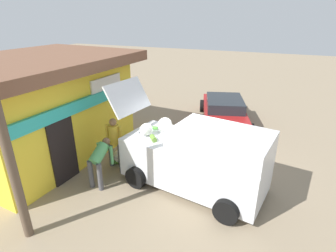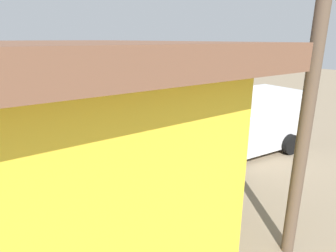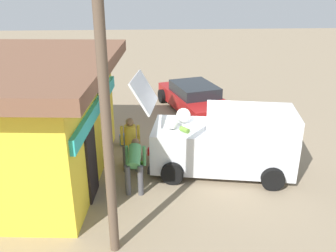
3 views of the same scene
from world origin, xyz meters
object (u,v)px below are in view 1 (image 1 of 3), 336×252
at_px(storefront_bar, 41,106).
at_px(parked_sedan, 224,111).
at_px(vendor_standing, 114,139).
at_px(delivery_van, 198,158).
at_px(customer_bending, 99,159).
at_px(paint_bucket, 135,137).
at_px(unloaded_banana_pile, 123,155).

relative_size(storefront_bar, parked_sedan, 1.42).
xyz_separation_m(parked_sedan, vendor_standing, (-5.21, 2.54, 0.43)).
bearing_deg(delivery_van, vendor_standing, 88.05).
bearing_deg(vendor_standing, parked_sedan, -26.00).
bearing_deg(customer_bending, vendor_standing, 7.99).
height_order(parked_sedan, vendor_standing, vendor_standing).
distance_m(vendor_standing, customer_bending, 1.06).
bearing_deg(parked_sedan, paint_bucket, 139.54).
height_order(customer_bending, unloaded_banana_pile, customer_bending).
bearing_deg(storefront_bar, unloaded_banana_pile, -79.67).
height_order(parked_sedan, unloaded_banana_pile, parked_sedan).
bearing_deg(paint_bucket, unloaded_banana_pile, -166.63).
bearing_deg(parked_sedan, vendor_standing, 154.00).
distance_m(storefront_bar, delivery_van, 5.69).
height_order(storefront_bar, vendor_standing, storefront_bar).
distance_m(delivery_van, paint_bucket, 3.78).
bearing_deg(customer_bending, parked_sedan, -20.95).
distance_m(unloaded_banana_pile, paint_bucket, 1.51).
xyz_separation_m(customer_bending, unloaded_banana_pile, (1.43, 0.11, -0.64)).
xyz_separation_m(parked_sedan, customer_bending, (-6.25, 2.39, 0.30)).
xyz_separation_m(delivery_van, customer_bending, (-0.95, 2.68, -0.11)).
bearing_deg(paint_bucket, customer_bending, -170.92).
bearing_deg(customer_bending, delivery_van, -70.53).
xyz_separation_m(storefront_bar, paint_bucket, (1.99, -2.48, -1.61)).
relative_size(delivery_van, customer_bending, 3.52).
relative_size(storefront_bar, vendor_standing, 3.93).
distance_m(storefront_bar, unloaded_banana_pile, 3.29).
bearing_deg(delivery_van, storefront_bar, 90.35).
distance_m(parked_sedan, vendor_standing, 5.81).
bearing_deg(storefront_bar, paint_bucket, -51.32).
relative_size(vendor_standing, customer_bending, 1.25).
xyz_separation_m(delivery_van, vendor_standing, (0.10, 2.83, 0.03)).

